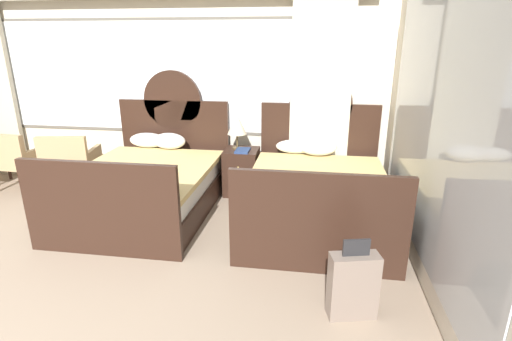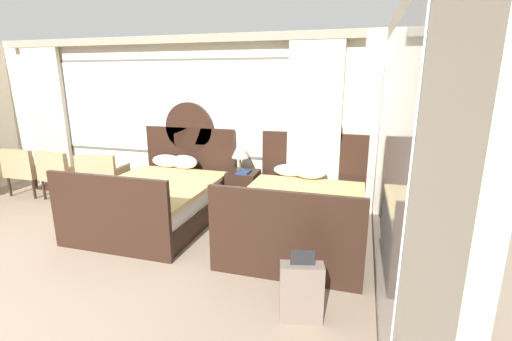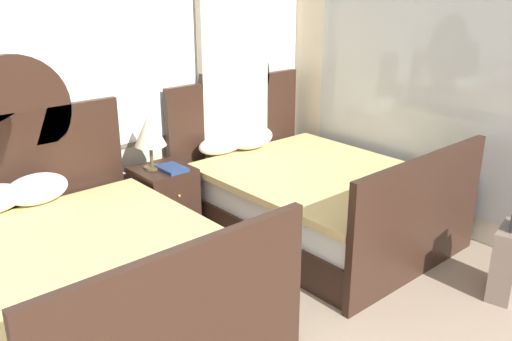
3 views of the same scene
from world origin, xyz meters
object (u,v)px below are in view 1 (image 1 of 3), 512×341
Objects in this scene: table_lamp_on_nightstand at (237,124)px; book_on_nightstand at (243,151)px; bed_near_window at (149,184)px; armchair_by_window_left at (70,160)px; bed_near_mirror at (317,193)px; nightstand_between_beds at (242,172)px; suitcase_on_floor at (353,285)px; armchair_by_window_centre at (17,157)px.

table_lamp_on_nightstand is 1.87× the size of book_on_nightstand.
armchair_by_window_left is (-1.31, 0.41, 0.13)m from bed_near_window.
bed_near_mirror is at bearing 0.01° from bed_near_window.
suitcase_on_floor reaches higher than nightstand_between_beds.
suitcase_on_floor is (3.66, -2.08, -0.21)m from armchair_by_window_left.
bed_near_window is 2.07m from bed_near_mirror.
bed_near_window is at bearing 144.66° from suitcase_on_floor.
bed_near_mirror is at bearing -35.19° from nightstand_between_beds.
nightstand_between_beds is 0.34m from book_on_nightstand.
nightstand_between_beds is 0.66m from table_lamp_on_nightstand.
bed_near_window is 8.39× the size of book_on_nightstand.
bed_near_window is at bearing -141.23° from table_lamp_on_nightstand.
bed_near_mirror reaches higher than nightstand_between_beds.
table_lamp_on_nightstand reaches higher than nightstand_between_beds.
bed_near_mirror is 3.31× the size of suitcase_on_floor.
nightstand_between_beds is at bearing 34.98° from bed_near_window.
bed_near_mirror is (2.07, 0.00, -0.00)m from bed_near_window.
armchair_by_window_left reaches higher than nightstand_between_beds.
bed_near_window is 2.16m from armchair_by_window_centre.
suitcase_on_floor is at bearing -24.92° from armchair_by_window_centre.
nightstand_between_beds is 0.74× the size of armchair_by_window_centre.
armchair_by_window_centre reaches higher than book_on_nightstand.
suitcase_on_floor is at bearing -35.34° from bed_near_window.
book_on_nightstand is 0.39× the size of suitcase_on_floor.
suitcase_on_floor is (1.32, -2.40, -0.05)m from nightstand_between_beds.
book_on_nightstand is 2.40m from armchair_by_window_left.
armchair_by_window_left reaches higher than suitcase_on_floor.
table_lamp_on_nightstand is 3.15m from armchair_by_window_centre.
table_lamp_on_nightstand is at bearing 139.86° from nightstand_between_beds.
armchair_by_window_centre is 1.29× the size of suitcase_on_floor.
table_lamp_on_nightstand is (0.98, 0.78, 0.62)m from bed_near_window.
bed_near_window is 4.49× the size of table_lamp_on_nightstand.
armchair_by_window_left is at bearing 173.09° from bed_near_mirror.
nightstand_between_beds is at bearing 144.81° from bed_near_mirror.
book_on_nightstand is (-1.00, 0.64, 0.30)m from bed_near_mirror.
armchair_by_window_left and armchair_by_window_centre have the same top height.
table_lamp_on_nightstand reaches higher than armchair_by_window_centre.
table_lamp_on_nightstand is at bearing 38.77° from bed_near_window.
bed_near_mirror is 1.22m from book_on_nightstand.
table_lamp_on_nightstand is at bearing 6.92° from armchair_by_window_centre.
bed_near_mirror is 4.21m from armchair_by_window_centre.
bed_near_window is 2.56× the size of armchair_by_window_left.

